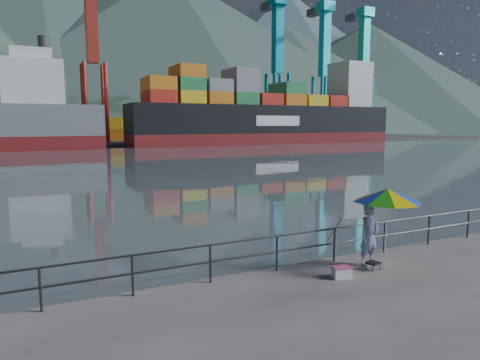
% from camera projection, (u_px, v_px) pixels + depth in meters
% --- Properties ---
extents(harbor_water, '(500.00, 280.00, 0.00)m').
position_uv_depth(harbor_water, '(58.00, 137.00, 126.80)').
color(harbor_water, slate).
rests_on(harbor_water, ground).
extents(far_dock, '(200.00, 40.00, 0.40)m').
position_uv_depth(far_dock, '(114.00, 141.00, 98.15)').
color(far_dock, '#514F4C').
rests_on(far_dock, ground).
extents(guardrail, '(22.00, 0.06, 1.03)m').
position_uv_depth(guardrail, '(307.00, 248.00, 12.36)').
color(guardrail, '#2D3033').
rests_on(guardrail, ground).
extents(mountains, '(600.00, 332.80, 80.00)m').
position_uv_depth(mountains, '(131.00, 58.00, 208.18)').
color(mountains, '#385147').
rests_on(mountains, ground).
extents(port_cranes, '(116.00, 28.00, 38.40)m').
position_uv_depth(port_cranes, '(213.00, 70.00, 97.09)').
color(port_cranes, '#B12615').
rests_on(port_cranes, ground).
extents(container_stacks, '(58.00, 8.40, 7.80)m').
position_uv_depth(container_stacks, '(220.00, 128.00, 110.08)').
color(container_stacks, orange).
rests_on(container_stacks, ground).
extents(fisherman, '(0.68, 0.48, 1.79)m').
position_uv_depth(fisherman, '(369.00, 235.00, 12.34)').
color(fisherman, navy).
rests_on(fisherman, ground).
extents(beach_umbrella, '(2.26, 2.26, 2.30)m').
position_uv_depth(beach_umbrella, '(387.00, 195.00, 11.96)').
color(beach_umbrella, white).
rests_on(beach_umbrella, ground).
extents(folding_stool, '(0.40, 0.40, 0.22)m').
position_uv_depth(folding_stool, '(373.00, 266.00, 12.08)').
color(folding_stool, black).
rests_on(folding_stool, ground).
extents(cooler_bag, '(0.54, 0.43, 0.28)m').
position_uv_depth(cooler_bag, '(341.00, 273.00, 11.45)').
color(cooler_bag, white).
rests_on(cooler_bag, ground).
extents(fishing_rod, '(0.66, 1.47, 1.13)m').
position_uv_depth(fishing_rod, '(333.00, 259.00, 13.01)').
color(fishing_rod, black).
rests_on(fishing_rod, ground).
extents(container_ship, '(57.54, 9.59, 18.10)m').
position_uv_depth(container_ship, '(273.00, 114.00, 90.42)').
color(container_ship, maroon).
rests_on(container_ship, ground).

